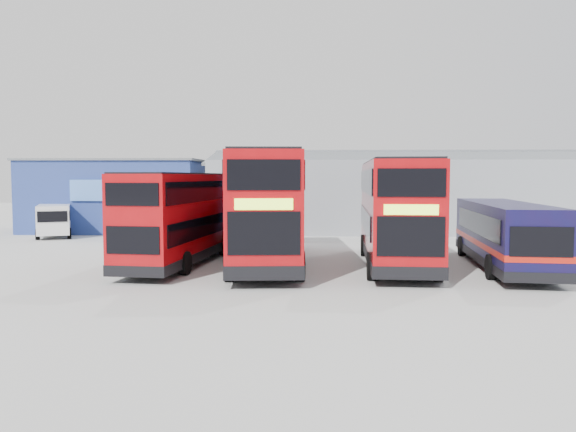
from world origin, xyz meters
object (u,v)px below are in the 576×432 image
(maintenance_shed, at_px, (418,194))
(panel_van, at_px, (54,219))
(office_block, at_px, (121,195))
(double_decker_right, at_px, (396,214))
(double_decker_left, at_px, (179,219))
(single_decker_blue, at_px, (504,236))
(double_decker_centre, at_px, (265,210))

(maintenance_shed, bearing_deg, panel_van, -164.28)
(office_block, bearing_deg, panel_van, -118.73)
(double_decker_right, distance_m, panel_van, 23.13)
(maintenance_shed, xyz_separation_m, double_decker_left, (-13.90, -18.23, -0.58))
(double_decker_left, relative_size, single_decker_blue, 0.94)
(maintenance_shed, distance_m, double_decker_left, 22.93)
(double_decker_left, distance_m, double_decker_right, 9.51)
(double_decker_left, xyz_separation_m, double_decker_right, (9.51, 0.28, 0.26))
(double_decker_left, bearing_deg, panel_van, -39.56)
(office_block, relative_size, panel_van, 2.40)
(double_decker_right, bearing_deg, panel_van, 154.78)
(office_block, height_order, double_decker_left, office_block)
(double_decker_left, bearing_deg, maintenance_shed, -120.68)
(maintenance_shed, xyz_separation_m, single_decker_blue, (0.10, -18.56, -1.22))
(office_block, distance_m, double_decker_left, 18.14)
(double_decker_centre, bearing_deg, double_decker_right, -3.69)
(maintenance_shed, height_order, double_decker_centre, maintenance_shed)
(double_decker_right, relative_size, single_decker_blue, 1.05)
(double_decker_centre, height_order, double_decker_right, double_decker_centre)
(double_decker_left, relative_size, double_decker_right, 0.89)
(double_decker_left, distance_m, single_decker_blue, 14.02)
(single_decker_blue, bearing_deg, panel_van, -19.37)
(panel_van, bearing_deg, single_decker_blue, -47.39)
(maintenance_shed, xyz_separation_m, panel_van, (-24.71, -6.96, -1.44))
(single_decker_blue, xyz_separation_m, panel_van, (-24.81, 11.61, -0.22))
(double_decker_centre, height_order, single_decker_blue, double_decker_centre)
(maintenance_shed, relative_size, double_decker_right, 2.78)
(double_decker_left, height_order, double_decker_right, double_decker_right)
(double_decker_right, xyz_separation_m, single_decker_blue, (4.49, -0.61, -0.90))
(double_decker_left, xyz_separation_m, single_decker_blue, (14.00, -0.33, -0.64))
(single_decker_blue, bearing_deg, double_decker_centre, 2.46)
(double_decker_right, bearing_deg, double_decker_centre, -176.50)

